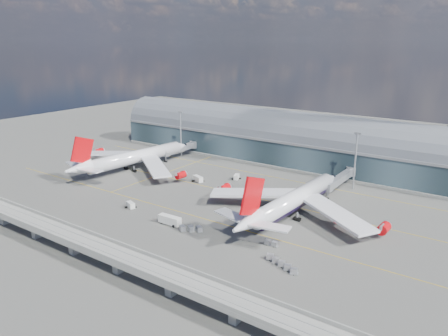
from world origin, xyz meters
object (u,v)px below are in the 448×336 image
Objects in this scene: airliner_right at (293,201)px; service_truck_5 at (198,179)px; service_truck_4 at (236,177)px; cargo_train_1 at (282,264)px; service_truck_2 at (170,220)px; cargo_train_2 at (271,243)px; service_truck_0 at (85,164)px; service_truck_3 at (262,219)px; floodlight_mast_right at (355,159)px; airliner_left at (132,158)px; cargo_train_0 at (191,229)px; floodlight_mast_left at (181,133)px; service_truck_1 at (131,205)px.

airliner_right is 11.88× the size of service_truck_5.
service_truck_4 is 0.38× the size of cargo_train_1.
cargo_train_2 is (38.15, 6.18, -0.86)m from service_truck_2.
service_truck_3 is at bearing -16.49° from service_truck_0.
floodlight_mast_right is 81.46m from cargo_train_1.
service_truck_5 is (64.45, 14.02, -0.25)m from service_truck_0.
airliner_left reaches higher than service_truck_3.
cargo_train_1 is (37.29, -3.71, -0.11)m from cargo_train_0.
airliner_right is (92.00, -44.10, -7.56)m from floodlight_mast_left.
airliner_right is at bearing -25.61° from floodlight_mast_left.
airliner_left is at bearing 90.03° from cargo_train_0.
floodlight_mast_left is 1.00× the size of floodlight_mast_right.
service_truck_0 is 68.93m from service_truck_1.
service_truck_2 is at bearing -26.73° from airliner_left.
service_truck_5 is (1.16, 41.33, 0.17)m from service_truck_1.
airliner_right reaches higher than service_truck_0.
service_truck_4 is (-49.86, -18.65, -12.37)m from floodlight_mast_right.
cargo_train_1 is 13.65m from cargo_train_2.
service_truck_2 is at bearing -30.84° from service_truck_0.
service_truck_1 is (-55.85, -29.10, -4.81)m from airliner_right.
cargo_train_0 is 28.91m from cargo_train_2.
floodlight_mast_right is at bearing -0.52° from service_truck_4.
floodlight_mast_right reaches higher than service_truck_0.
floodlight_mast_left is 5.47× the size of cargo_train_2.
airliner_left is at bearing 177.12° from service_truck_4.
service_truck_4 is 0.57× the size of cargo_train_0.
service_truck_4 is 69.91m from cargo_train_2.
service_truck_4 is (52.10, 17.08, -5.19)m from airliner_left.
service_truck_0 is 0.99× the size of cargo_train_0.
service_truck_4 is at bearing -159.49° from floodlight_mast_right.
airliner_right is at bearing -100.28° from floodlight_mast_right.
floodlight_mast_left is 100.00m from floodlight_mast_right.
floodlight_mast_right is 45.45m from airliner_right.
service_truck_0 is at bearing -120.60° from floodlight_mast_left.
service_truck_0 is 0.91× the size of service_truck_2.
airliner_left is 15.68× the size of service_truck_4.
service_truck_5 is (-48.50, 23.81, 0.09)m from service_truck_3.
service_truck_4 is at bearing 24.83° from airliner_left.
airliner_left is at bearing 71.53° from cargo_train_2.
service_truck_5 reaches higher than service_truck_4.
cargo_train_1 is at bearing -13.92° from service_truck_3.
service_truck_3 is 32.18m from cargo_train_1.
floodlight_mast_right reaches higher than service_truck_1.
airliner_left is 53.70m from service_truck_1.
service_truck_5 is 0.50× the size of cargo_train_1.
cargo_train_1 is (133.79, -34.29, -0.80)m from service_truck_0.
cargo_train_1 is (56.52, -61.54, -0.37)m from service_truck_4.
service_truck_4 reaches higher than cargo_train_2.
service_truck_4 is at bearing 7.82° from service_truck_2.
airliner_right is at bearing 12.61° from cargo_train_2.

